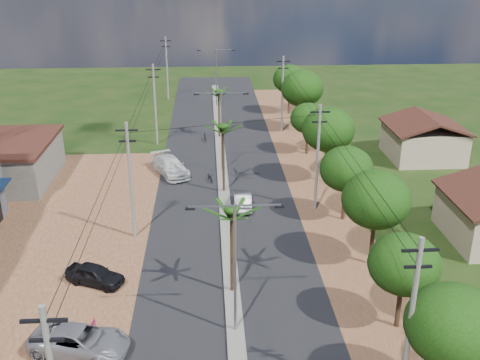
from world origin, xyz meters
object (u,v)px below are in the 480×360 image
object	(u,v)px
car_silver_mid	(243,200)
roadside_sign	(92,331)
car_white_far	(170,167)
car_parked_dark	(95,275)
car_parked_silver	(80,341)

from	to	relation	value
car_silver_mid	roadside_sign	distance (m)	19.23
car_silver_mid	roadside_sign	size ratio (longest dim) A/B	3.75
car_silver_mid	car_white_far	distance (m)	10.31
car_silver_mid	car_white_far	world-z (taller)	car_white_far
car_parked_dark	roadside_sign	xyz separation A→B (m)	(0.79, -5.54, -0.22)
car_parked_silver	roadside_sign	size ratio (longest dim) A/B	4.94
car_silver_mid	car_parked_dark	xyz separation A→B (m)	(-10.29, -11.18, -0.00)
car_parked_silver	car_parked_dark	bearing A→B (deg)	18.12
roadside_sign	car_parked_silver	bearing A→B (deg)	-97.11
car_parked_dark	car_parked_silver	bearing A→B (deg)	-152.05
car_white_far	car_parked_dark	size ratio (longest dim) A/B	1.45
car_parked_dark	roadside_sign	world-z (taller)	car_parked_dark
car_white_far	roadside_sign	distance (m)	24.90
roadside_sign	car_silver_mid	bearing A→B (deg)	69.20
car_white_far	roadside_sign	world-z (taller)	car_white_far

